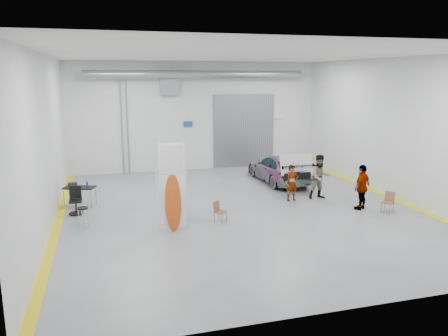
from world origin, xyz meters
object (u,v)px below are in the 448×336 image
object	(u,v)px
office_chair	(76,202)
shop_stool	(83,218)
person_b	(320,177)
work_table	(78,187)
surfboard_display	(172,194)
person_c	(362,187)
folding_chair_far	(387,207)
person_a	(292,183)
folding_chair_near	(220,216)
sedan_car	(278,169)

from	to	relation	value
office_chair	shop_stool	bearing A→B (deg)	-78.58
person_b	work_table	size ratio (longest dim) A/B	1.39
shop_stool	surfboard_display	bearing A→B (deg)	-21.50
person_c	folding_chair_far	world-z (taller)	person_c
person_a	folding_chair_near	distance (m)	4.19
person_a	office_chair	distance (m)	8.80
person_c	shop_stool	distance (m)	10.64
folding_chair_far	office_chair	distance (m)	12.05
person_a	shop_stool	bearing A→B (deg)	179.50
folding_chair_near	office_chair	world-z (taller)	office_chair
person_a	person_b	size ratio (longest dim) A/B	0.81
sedan_car	surfboard_display	world-z (taller)	surfboard_display
folding_chair_near	person_a	bearing A→B (deg)	-15.52
sedan_car	office_chair	xyz separation A→B (m)	(-9.54, -2.76, -0.21)
sedan_car	folding_chair_far	xyz separation A→B (m)	(2.08, -5.94, -0.41)
shop_stool	office_chair	bearing A→B (deg)	100.71
folding_chair_near	office_chair	distance (m)	5.69
person_a	office_chair	xyz separation A→B (m)	(-8.77, 0.59, -0.32)
sedan_car	folding_chair_far	distance (m)	6.30
folding_chair_far	work_table	bearing A→B (deg)	-142.48
folding_chair_near	surfboard_display	bearing A→B (deg)	149.35
sedan_car	work_table	world-z (taller)	sedan_car
folding_chair_near	folding_chair_far	xyz separation A→B (m)	(6.53, -0.66, 0.02)
person_c	folding_chair_near	xyz separation A→B (m)	(-5.84, -0.06, -0.67)
folding_chair_near	folding_chair_far	distance (m)	6.56
person_b	folding_chair_far	xyz separation A→B (m)	(1.54, -2.60, -0.70)
folding_chair_near	sedan_car	bearing A→B (deg)	6.68
folding_chair_far	shop_stool	bearing A→B (deg)	-129.43
person_c	folding_chair_far	xyz separation A→B (m)	(0.69, -0.72, -0.65)
folding_chair_far	work_table	xyz separation A→B (m)	(-11.59, 4.28, 0.52)
surfboard_display	folding_chair_far	world-z (taller)	surfboard_display
sedan_car	folding_chair_near	world-z (taller)	sedan_car
office_chair	work_table	bearing A→B (deg)	88.83
person_b	folding_chair_near	world-z (taller)	person_b
sedan_car	person_c	bearing A→B (deg)	103.35
person_c	surfboard_display	size ratio (longest dim) A/B	0.56
person_a	person_c	bearing A→B (deg)	-49.21
person_b	folding_chair_near	xyz separation A→B (m)	(-4.99, -1.94, -0.72)
person_c	work_table	distance (m)	11.47
shop_stool	office_chair	xyz separation A→B (m)	(-0.33, 1.74, 0.10)
surfboard_display	office_chair	world-z (taller)	surfboard_display
sedan_car	office_chair	world-z (taller)	sedan_car
person_b	office_chair	world-z (taller)	person_b
shop_stool	person_c	bearing A→B (deg)	-3.87
folding_chair_near	work_table	distance (m)	6.25
folding_chair_far	folding_chair_near	bearing A→B (deg)	-127.96
office_chair	person_a	bearing A→B (deg)	-3.11
sedan_car	person_b	size ratio (longest dim) A/B	2.40
person_c	folding_chair_far	distance (m)	1.19
sedan_car	person_b	world-z (taller)	person_b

